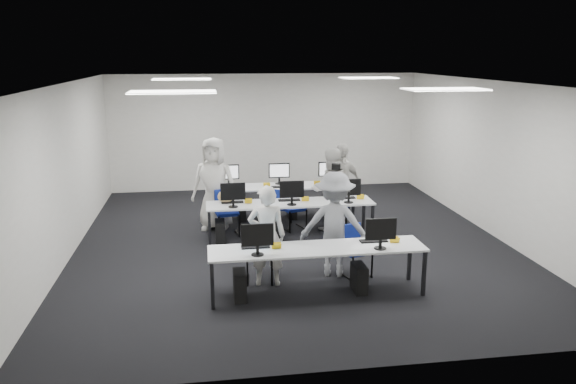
{
  "coord_description": "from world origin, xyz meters",
  "views": [
    {
      "loc": [
        -1.59,
        -10.05,
        3.51
      ],
      "look_at": [
        -0.08,
        -0.05,
        1.0
      ],
      "focal_mm": 35.0,
      "sensor_mm": 36.0,
      "label": 1
    }
  ],
  "objects": [
    {
      "name": "chair_5",
      "position": [
        -1.16,
        0.99,
        0.27
      ],
      "size": [
        0.54,
        0.56,
        0.87
      ],
      "rotation": [
        0.0,
        0.0,
        -0.29
      ],
      "color": "navy",
      "rests_on": "ground"
    },
    {
      "name": "room",
      "position": [
        0.0,
        0.0,
        1.5
      ],
      "size": [
        9.0,
        9.02,
        3.0
      ],
      "color": "black",
      "rests_on": "ground"
    },
    {
      "name": "chair_2",
      "position": [
        -1.2,
        0.65,
        0.28
      ],
      "size": [
        0.49,
        0.52,
        0.88
      ],
      "rotation": [
        0.0,
        0.0,
        0.14
      ],
      "color": "navy",
      "rests_on": "ground"
    },
    {
      "name": "student_2",
      "position": [
        -1.42,
        1.08,
        0.94
      ],
      "size": [
        1.06,
        0.86,
        1.88
      ],
      "primitive_type": "imported",
      "rotation": [
        0.0,
        0.0,
        -0.32
      ],
      "color": "silver",
      "rests_on": "ground"
    },
    {
      "name": "chair_7",
      "position": [
        1.11,
        0.92,
        0.27
      ],
      "size": [
        0.45,
        0.48,
        0.84
      ],
      "rotation": [
        0.0,
        0.0,
        0.08
      ],
      "color": "navy",
      "rests_on": "ground"
    },
    {
      "name": "equipment_mid",
      "position": [
        -0.19,
        0.18,
        0.36
      ],
      "size": [
        2.91,
        0.41,
        1.19
      ],
      "color": "white",
      "rests_on": "desk_mid"
    },
    {
      "name": "chair_0",
      "position": [
        -0.79,
        -1.76,
        0.27
      ],
      "size": [
        0.46,
        0.5,
        0.85
      ],
      "rotation": [
        0.0,
        0.0,
        -0.11
      ],
      "color": "navy",
      "rests_on": "ground"
    },
    {
      "name": "ceiling_panels",
      "position": [
        0.0,
        0.0,
        2.98
      ],
      "size": [
        5.2,
        4.6,
        0.02
      ],
      "color": "white",
      "rests_on": "room"
    },
    {
      "name": "handbag",
      "position": [
        -1.22,
        0.36,
        0.86
      ],
      "size": [
        0.32,
        0.21,
        0.25
      ],
      "primitive_type": "ellipsoid",
      "rotation": [
        0.0,
        0.0,
        -0.06
      ],
      "color": "#8E6649",
      "rests_on": "desk_mid"
    },
    {
      "name": "desk_front",
      "position": [
        0.0,
        -2.4,
        0.68
      ],
      "size": [
        3.2,
        0.7,
        0.73
      ],
      "color": "silver",
      "rests_on": "ground"
    },
    {
      "name": "student_3",
      "position": [
        1.19,
        1.06,
        0.85
      ],
      "size": [
        1.08,
        0.74,
        1.71
      ],
      "primitive_type": "imported",
      "rotation": [
        0.0,
        0.0,
        0.36
      ],
      "color": "silver",
      "rests_on": "ground"
    },
    {
      "name": "student_1",
      "position": [
        0.89,
        0.7,
        0.84
      ],
      "size": [
        0.97,
        0.86,
        1.68
      ],
      "primitive_type": "imported",
      "rotation": [
        0.0,
        0.0,
        3.46
      ],
      "color": "silver",
      "rests_on": "ground"
    },
    {
      "name": "desk_back",
      "position": [
        0.0,
        1.6,
        0.68
      ],
      "size": [
        3.2,
        0.7,
        0.73
      ],
      "color": "silver",
      "rests_on": "ground"
    },
    {
      "name": "equipment_back",
      "position": [
        0.19,
        1.62,
        0.36
      ],
      "size": [
        2.91,
        0.41,
        1.19
      ],
      "color": "white",
      "rests_on": "desk_back"
    },
    {
      "name": "photographer",
      "position": [
        0.42,
        -1.7,
        0.85
      ],
      "size": [
        1.23,
        0.9,
        1.7
      ],
      "primitive_type": "imported",
      "rotation": [
        0.0,
        0.0,
        2.87
      ],
      "color": "slate",
      "rests_on": "ground"
    },
    {
      "name": "desk_mid",
      "position": [
        0.0,
        0.2,
        0.68
      ],
      "size": [
        3.2,
        0.7,
        0.73
      ],
      "color": "silver",
      "rests_on": "ground"
    },
    {
      "name": "chair_1",
      "position": [
        0.75,
        -1.79,
        0.26
      ],
      "size": [
        0.52,
        0.54,
        0.82
      ],
      "rotation": [
        0.0,
        0.0,
        0.32
      ],
      "color": "navy",
      "rests_on": "ground"
    },
    {
      "name": "dslr_camera",
      "position": [
        0.47,
        -1.53,
        1.76
      ],
      "size": [
        0.18,
        0.21,
        0.1
      ],
      "primitive_type": "cube",
      "rotation": [
        0.0,
        0.0,
        2.87
      ],
      "color": "black",
      "rests_on": "photographer"
    },
    {
      "name": "chair_4",
      "position": [
        1.05,
        0.86,
        0.29
      ],
      "size": [
        0.51,
        0.54,
        0.91
      ],
      "rotation": [
        0.0,
        0.0,
        -0.14
      ],
      "color": "navy",
      "rests_on": "ground"
    },
    {
      "name": "chair_3",
      "position": [
        0.15,
        0.81,
        0.27
      ],
      "size": [
        0.55,
        0.57,
        0.86
      ],
      "rotation": [
        0.0,
        0.0,
        0.33
      ],
      "color": "navy",
      "rests_on": "ground"
    },
    {
      "name": "equipment_front",
      "position": [
        -0.19,
        -2.42,
        0.36
      ],
      "size": [
        2.51,
        0.41,
        1.19
      ],
      "color": "#0C549D",
      "rests_on": "desk_front"
    },
    {
      "name": "chair_6",
      "position": [
        -0.09,
        0.96,
        0.27
      ],
      "size": [
        0.54,
        0.56,
        0.84
      ],
      "rotation": [
        0.0,
        0.0,
        -0.34
      ],
      "color": "navy",
      "rests_on": "ground"
    },
    {
      "name": "student_0",
      "position": [
        -0.69,
        -1.93,
        0.79
      ],
      "size": [
        0.62,
        0.45,
        1.59
      ],
      "primitive_type": "imported",
      "rotation": [
        0.0,
        0.0,
        3.01
      ],
      "color": "silver",
      "rests_on": "ground"
    }
  ]
}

